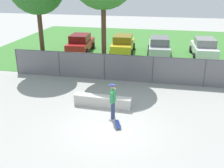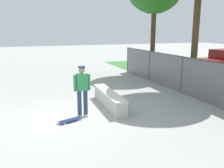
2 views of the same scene
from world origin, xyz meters
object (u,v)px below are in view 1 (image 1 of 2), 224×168
object	(u,v)px
concrete_ledge	(102,101)
car_silver	(159,46)
skateboarder	(113,100)
skateboard	(118,124)
car_red	(80,43)
car_white	(204,47)
car_yellow	(123,44)

from	to	relation	value
concrete_ledge	car_silver	bearing A→B (deg)	76.86
car_silver	skateboarder	bearing A→B (deg)	-98.07
skateboarder	car_silver	distance (m)	12.52
concrete_ledge	skateboard	size ratio (longest dim) A/B	3.80
skateboard	car_silver	bearing A→B (deg)	83.70
skateboarder	skateboard	bearing A→B (deg)	-57.02
skateboard	concrete_ledge	bearing A→B (deg)	122.72
car_red	car_white	xyz separation A→B (m)	(11.14, 0.51, 0.00)
skateboarder	car_white	world-z (taller)	skateboarder
skateboard	car_red	bearing A→B (deg)	114.72
car_red	car_yellow	bearing A→B (deg)	6.33
concrete_ledge	car_red	bearing A→B (deg)	113.28
skateboard	car_silver	world-z (taller)	car_silver
skateboarder	skateboard	distance (m)	1.14
skateboard	car_yellow	world-z (taller)	car_yellow
skateboard	car_yellow	bearing A→B (deg)	98.21
car_red	car_silver	size ratio (longest dim) A/B	1.00
skateboarder	car_red	xyz separation A→B (m)	(-5.52, 12.21, -0.19)
car_silver	car_white	bearing A→B (deg)	4.83
skateboard	car_red	world-z (taller)	car_red
car_red	skateboard	bearing A→B (deg)	-65.28
concrete_ledge	car_yellow	world-z (taller)	car_yellow
car_silver	car_white	xyz separation A→B (m)	(3.86, 0.33, 0.00)
concrete_ledge	skateboarder	distance (m)	1.70
skateboarder	car_yellow	world-z (taller)	skateboarder
car_silver	skateboard	bearing A→B (deg)	-96.30
car_red	car_silver	world-z (taller)	same
skateboarder	skateboard	world-z (taller)	skateboarder
skateboard	car_yellow	distance (m)	13.31
concrete_ledge	car_silver	world-z (taller)	car_silver
skateboarder	car_red	size ratio (longest dim) A/B	0.43
car_white	skateboarder	bearing A→B (deg)	-113.82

